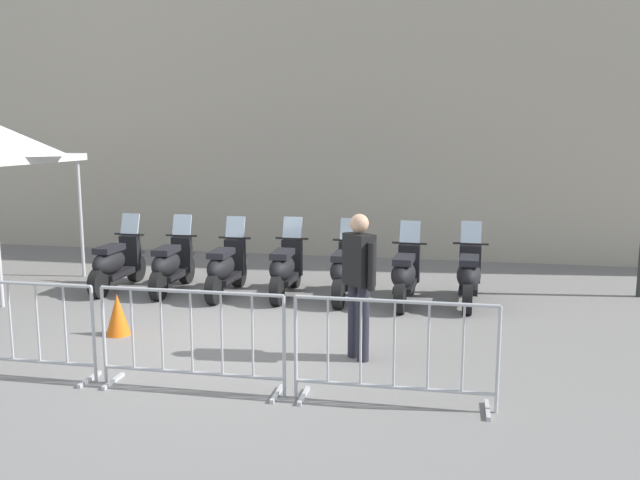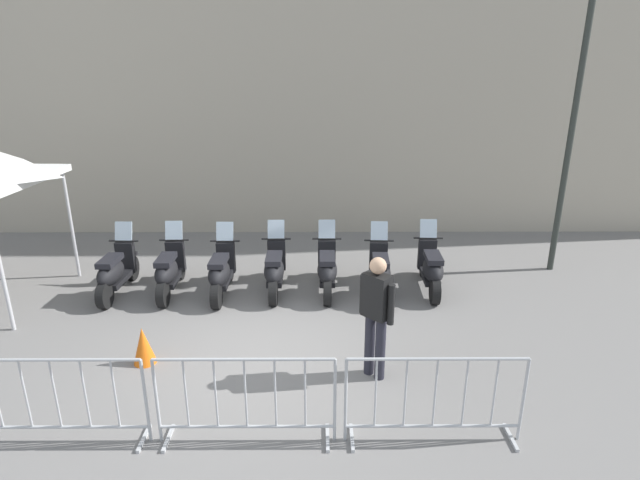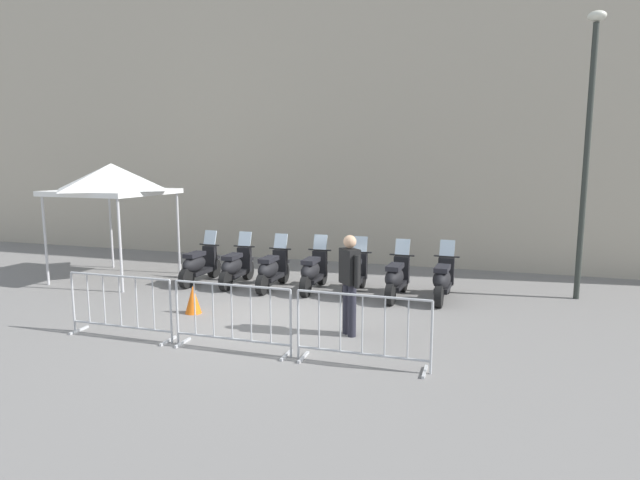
# 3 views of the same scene
# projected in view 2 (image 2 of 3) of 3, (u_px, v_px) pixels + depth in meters

# --- Properties ---
(ground_plane) EXTENTS (120.00, 120.00, 0.00)m
(ground_plane) POSITION_uv_depth(u_px,v_px,m) (263.00, 359.00, 7.36)
(ground_plane) COLOR slate
(motorcycle_0) EXTENTS (0.56, 1.72, 1.24)m
(motorcycle_0) POSITION_uv_depth(u_px,v_px,m) (116.00, 272.00, 9.30)
(motorcycle_0) COLOR black
(motorcycle_0) RESTS_ON ground
(motorcycle_1) EXTENTS (0.56, 1.73, 1.24)m
(motorcycle_1) POSITION_uv_depth(u_px,v_px,m) (169.00, 271.00, 9.35)
(motorcycle_1) COLOR black
(motorcycle_1) RESTS_ON ground
(motorcycle_2) EXTENTS (0.56, 1.72, 1.24)m
(motorcycle_2) POSITION_uv_depth(u_px,v_px,m) (221.00, 272.00, 9.29)
(motorcycle_2) COLOR black
(motorcycle_2) RESTS_ON ground
(motorcycle_3) EXTENTS (0.56, 1.72, 1.24)m
(motorcycle_3) POSITION_uv_depth(u_px,v_px,m) (275.00, 269.00, 9.41)
(motorcycle_3) COLOR black
(motorcycle_3) RESTS_ON ground
(motorcycle_4) EXTENTS (0.56, 1.72, 1.24)m
(motorcycle_4) POSITION_uv_depth(u_px,v_px,m) (327.00, 269.00, 9.42)
(motorcycle_4) COLOR black
(motorcycle_4) RESTS_ON ground
(motorcycle_5) EXTENTS (0.56, 1.72, 1.24)m
(motorcycle_5) POSITION_uv_depth(u_px,v_px,m) (380.00, 272.00, 9.31)
(motorcycle_5) COLOR black
(motorcycle_5) RESTS_ON ground
(motorcycle_6) EXTENTS (0.56, 1.72, 1.24)m
(motorcycle_6) POSITION_uv_depth(u_px,v_px,m) (431.00, 269.00, 9.45)
(motorcycle_6) COLOR black
(motorcycle_6) RESTS_ON ground
(barrier_segment_0) EXTENTS (2.00, 0.50, 1.07)m
(barrier_segment_0) POSITION_uv_depth(u_px,v_px,m) (57.00, 401.00, 5.61)
(barrier_segment_0) COLOR #B2B5B7
(barrier_segment_0) RESTS_ON ground
(barrier_segment_1) EXTENTS (2.00, 0.50, 1.07)m
(barrier_segment_1) POSITION_uv_depth(u_px,v_px,m) (246.00, 401.00, 5.61)
(barrier_segment_1) COLOR #B2B5B7
(barrier_segment_1) RESTS_ON ground
(barrier_segment_2) EXTENTS (2.00, 0.50, 1.07)m
(barrier_segment_2) POSITION_uv_depth(u_px,v_px,m) (434.00, 400.00, 5.62)
(barrier_segment_2) COLOR #B2B5B7
(barrier_segment_2) RESTS_ON ground
(street_lamp) EXTENTS (0.36, 0.36, 5.95)m
(street_lamp) POSITION_uv_depth(u_px,v_px,m) (578.00, 91.00, 9.48)
(street_lamp) COLOR #2D332D
(street_lamp) RESTS_ON ground
(officer_near_row_end) EXTENTS (0.43, 0.40, 1.73)m
(officer_near_row_end) POSITION_uv_depth(u_px,v_px,m) (376.00, 311.00, 6.67)
(officer_near_row_end) COLOR #23232D
(officer_near_row_end) RESTS_ON ground
(traffic_cone) EXTENTS (0.32, 0.32, 0.55)m
(traffic_cone) POSITION_uv_depth(u_px,v_px,m) (143.00, 346.00, 7.20)
(traffic_cone) COLOR orange
(traffic_cone) RESTS_ON ground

